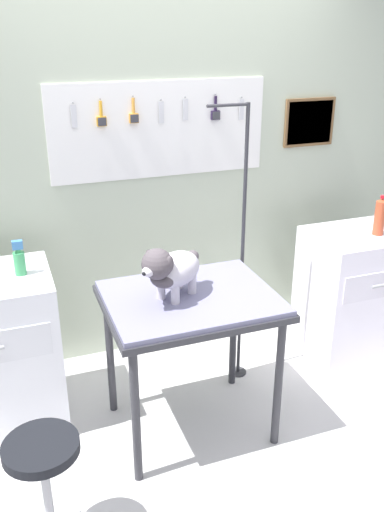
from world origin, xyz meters
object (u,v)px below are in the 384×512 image
grooming_table (191,310)px  soda_bottle (380,217)px  grooming_arm (241,260)px  dog (171,270)px  cabinet_right (356,294)px  stool (43,465)px

grooming_table → soda_bottle: 1.44m
grooming_arm → soda_bottle: 0.95m
dog → cabinet_right: (1.43, 0.35, -0.56)m
stool → dog: bearing=36.2°
cabinet_right → soda_bottle: bearing=-40.8°
soda_bottle → grooming_arm: bearing=175.4°
grooming_table → stool: grooming_table is taller
stool → soda_bottle: bearing=20.6°
grooming_table → cabinet_right: 1.40m
dog → stool: bearing=-143.8°
soda_bottle → grooming_table: bearing=-167.9°
grooming_table → grooming_arm: grooming_arm is taller
stool → soda_bottle: 2.44m
dog → soda_bottle: (1.49, 0.30, 0.01)m
dog → stool: 1.06m
grooming_table → grooming_arm: (0.46, 0.37, 0.07)m
grooming_arm → dog: size_ratio=4.34×
cabinet_right → stool: cabinet_right is taller
grooming_arm → stool: bearing=-144.9°
grooming_table → stool: bearing=-147.2°
dog → stool: (-0.73, -0.54, -0.54)m
dog → cabinet_right: size_ratio=0.45×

